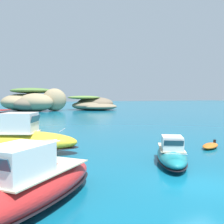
{
  "coord_description": "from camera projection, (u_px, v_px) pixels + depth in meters",
  "views": [
    {
      "loc": [
        -9.84,
        -10.37,
        4.54
      ],
      "look_at": [
        2.66,
        17.18,
        2.73
      ],
      "focal_mm": 43.17,
      "sensor_mm": 36.0,
      "label": 1
    }
  ],
  "objects": [
    {
      "name": "motorboat_teal",
      "position": [
        172.0,
        154.0,
        18.08
      ],
      "size": [
        4.91,
        6.43,
        1.88
      ],
      "color": "#19727A",
      "rests_on": "ground"
    },
    {
      "name": "islet_small",
      "position": [
        93.0,
        104.0,
        88.45
      ],
      "size": [
        17.45,
        20.13,
        4.6
      ],
      "color": "#84755B",
      "rests_on": "ground"
    },
    {
      "name": "motorboat_red",
      "position": [
        25.0,
        187.0,
        10.75
      ],
      "size": [
        8.51,
        8.06,
        2.66
      ],
      "color": "red",
      "rests_on": "ground"
    },
    {
      "name": "islet_large",
      "position": [
        31.0,
        101.0,
        81.18
      ],
      "size": [
        19.27,
        20.73,
        7.01
      ],
      "color": "#756651",
      "rests_on": "ground"
    },
    {
      "name": "dinghy_tender",
      "position": [
        210.0,
        146.0,
        23.29
      ],
      "size": [
        2.8,
        2.26,
        0.58
      ],
      "color": "orange",
      "rests_on": "ground"
    },
    {
      "name": "motorboat_yellow",
      "position": [
        10.0,
        140.0,
        21.17
      ],
      "size": [
        11.33,
        7.68,
        3.43
      ],
      "color": "yellow",
      "rests_on": "ground"
    },
    {
      "name": "ground_plane",
      "position": [
        203.0,
        185.0,
        13.76
      ],
      "size": [
        400.0,
        400.0,
        0.0
      ],
      "primitive_type": "plane",
      "color": "#0C5B7A"
    }
  ]
}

